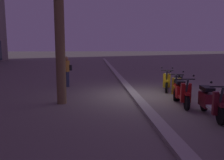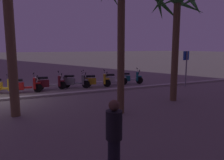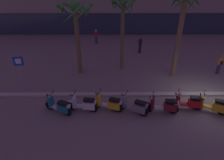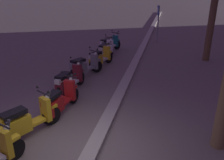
# 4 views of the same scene
# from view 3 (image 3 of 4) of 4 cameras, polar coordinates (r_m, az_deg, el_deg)

# --- Properties ---
(ground_plane) EXTENTS (200.00, 200.00, 0.00)m
(ground_plane) POSITION_cam_3_polar(r_m,az_deg,el_deg) (12.93, 27.35, -5.05)
(ground_plane) COLOR slate
(curb_strip) EXTENTS (60.00, 0.36, 0.12)m
(curb_strip) POSITION_cam_3_polar(r_m,az_deg,el_deg) (13.18, 26.75, -3.97)
(curb_strip) COLOR #ADA89E
(curb_strip) RESTS_ON ground
(scooter_teal_gap_after_mid) EXTENTS (1.63, 0.91, 1.17)m
(scooter_teal_gap_after_mid) POSITION_cam_3_polar(r_m,az_deg,el_deg) (10.43, -16.08, -7.91)
(scooter_teal_gap_after_mid) COLOR black
(scooter_teal_gap_after_mid) RESTS_ON ground
(scooter_white_lead_nearest) EXTENTS (1.75, 0.61, 1.17)m
(scooter_white_lead_nearest) POSITION_cam_3_polar(r_m,az_deg,el_deg) (10.28, -8.67, -7.56)
(scooter_white_lead_nearest) COLOR black
(scooter_white_lead_nearest) RESTS_ON ground
(scooter_yellow_mid_centre) EXTENTS (1.76, 0.83, 1.17)m
(scooter_yellow_mid_centre) POSITION_cam_3_polar(r_m,az_deg,el_deg) (10.23, -0.82, -7.39)
(scooter_yellow_mid_centre) COLOR black
(scooter_yellow_mid_centre) RESTS_ON ground
(scooter_grey_last_in_row) EXTENTS (1.64, 0.98, 1.17)m
(scooter_grey_last_in_row) POSITION_cam_3_polar(r_m,az_deg,el_deg) (10.08, 7.16, -8.17)
(scooter_grey_last_in_row) COLOR black
(scooter_grey_last_in_row) RESTS_ON ground
(scooter_maroon_mid_front) EXTENTS (1.86, 0.61, 1.17)m
(scooter_maroon_mid_front) POSITION_cam_3_polar(r_m,az_deg,el_deg) (10.43, 16.12, -7.80)
(scooter_maroon_mid_front) COLOR black
(scooter_maroon_mid_front) RESTS_ON ground
(scooter_red_second_in_line) EXTENTS (1.84, 0.62, 1.17)m
(scooter_red_second_in_line) POSITION_cam_3_polar(r_m,az_deg,el_deg) (11.19, 23.04, -6.48)
(scooter_red_second_in_line) COLOR black
(scooter_red_second_in_line) RESTS_ON ground
(scooter_yellow_mid_rear) EXTENTS (1.64, 0.94, 1.17)m
(scooter_yellow_mid_rear) POSITION_cam_3_polar(r_m,az_deg,el_deg) (11.48, 29.22, -7.01)
(scooter_yellow_mid_rear) COLOR black
(scooter_yellow_mid_rear) RESTS_ON ground
(crossing_sign) EXTENTS (0.59, 0.17, 2.40)m
(crossing_sign) POSITION_cam_3_polar(r_m,az_deg,el_deg) (13.05, -26.72, 2.92)
(crossing_sign) COLOR #939399
(crossing_sign) RESTS_ON ground
(palm_tree_near_sign) EXTENTS (2.69, 2.76, 5.43)m
(palm_tree_near_sign) POSITION_cam_3_polar(r_m,az_deg,el_deg) (13.82, -11.17, 18.24)
(palm_tree_near_sign) COLOR brown
(palm_tree_near_sign) RESTS_ON ground
(palm_tree_far_corner) EXTENTS (2.04, 2.14, 5.63)m
(palm_tree_far_corner) POSITION_cam_3_polar(r_m,az_deg,el_deg) (14.38, 3.31, 19.62)
(palm_tree_far_corner) COLOR brown
(palm_tree_far_corner) RESTS_ON ground
(palm_tree_by_mall_entrance) EXTENTS (2.14, 2.19, 6.18)m
(palm_tree_by_mall_entrance) POSITION_cam_3_polar(r_m,az_deg,el_deg) (13.86, 21.28, 18.73)
(palm_tree_by_mall_entrance) COLOR olive
(palm_tree_by_mall_entrance) RESTS_ON ground
(pedestrian_by_palm_tree) EXTENTS (0.34, 0.34, 1.70)m
(pedestrian_by_palm_tree) POSITION_cam_3_polar(r_m,az_deg,el_deg) (22.19, -4.99, 13.46)
(pedestrian_by_palm_tree) COLOR #2D3351
(pedestrian_by_palm_tree) RESTS_ON ground
(pedestrian_window_shopping) EXTENTS (0.34, 0.46, 1.61)m
(pedestrian_window_shopping) POSITION_cam_3_polar(r_m,az_deg,el_deg) (16.53, 30.65, 4.37)
(pedestrian_window_shopping) COLOR #2D3351
(pedestrian_window_shopping) RESTS_ON ground
(pedestrian_strolling_near_curb) EXTENTS (0.34, 0.34, 1.66)m
(pedestrian_strolling_near_curb) POSITION_cam_3_polar(r_m,az_deg,el_deg) (19.16, 8.79, 10.86)
(pedestrian_strolling_near_curb) COLOR black
(pedestrian_strolling_near_curb) RESTS_ON ground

